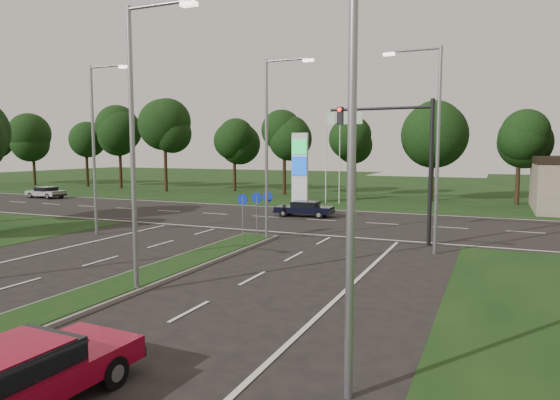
% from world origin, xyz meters
% --- Properties ---
extents(verge_far, '(160.00, 50.00, 0.02)m').
position_xyz_m(verge_far, '(0.00, 55.00, 0.00)').
color(verge_far, black).
rests_on(verge_far, ground).
extents(cross_road, '(160.00, 12.00, 0.02)m').
position_xyz_m(cross_road, '(0.00, 24.00, 0.00)').
color(cross_road, black).
rests_on(cross_road, ground).
extents(median_kerb, '(2.00, 26.00, 0.12)m').
position_xyz_m(median_kerb, '(0.00, 4.00, 0.06)').
color(median_kerb, slate).
rests_on(median_kerb, ground).
extents(streetlight_median_near, '(2.53, 0.22, 9.00)m').
position_xyz_m(streetlight_median_near, '(1.00, 6.00, 5.08)').
color(streetlight_median_near, gray).
rests_on(streetlight_median_near, ground).
extents(streetlight_median_far, '(2.53, 0.22, 9.00)m').
position_xyz_m(streetlight_median_far, '(1.00, 16.00, 5.08)').
color(streetlight_median_far, gray).
rests_on(streetlight_median_far, ground).
extents(streetlight_left_far, '(2.53, 0.22, 9.00)m').
position_xyz_m(streetlight_left_far, '(-8.30, 14.00, 5.08)').
color(streetlight_left_far, gray).
rests_on(streetlight_left_far, ground).
extents(streetlight_right_far, '(2.53, 0.22, 9.00)m').
position_xyz_m(streetlight_right_far, '(8.80, 16.00, 5.08)').
color(streetlight_right_far, gray).
rests_on(streetlight_right_far, ground).
extents(streetlight_right_near, '(2.53, 0.22, 9.00)m').
position_xyz_m(streetlight_right_near, '(8.80, 2.00, 5.08)').
color(streetlight_right_near, gray).
rests_on(streetlight_right_near, ground).
extents(traffic_signal, '(5.10, 0.42, 7.00)m').
position_xyz_m(traffic_signal, '(7.19, 18.00, 4.65)').
color(traffic_signal, black).
rests_on(traffic_signal, ground).
extents(median_signs, '(1.16, 1.76, 2.38)m').
position_xyz_m(median_signs, '(0.00, 16.40, 1.71)').
color(median_signs, gray).
rests_on(median_signs, ground).
extents(gas_pylon, '(5.80, 1.26, 8.00)m').
position_xyz_m(gas_pylon, '(-3.79, 33.05, 3.20)').
color(gas_pylon, silver).
rests_on(gas_pylon, ground).
extents(treeline_far, '(6.00, 6.00, 9.90)m').
position_xyz_m(treeline_far, '(0.10, 39.93, 6.83)').
color(treeline_far, black).
rests_on(treeline_far, ground).
extents(red_sedan, '(2.04, 4.59, 1.24)m').
position_xyz_m(red_sedan, '(3.83, -0.88, 0.67)').
color(red_sedan, maroon).
rests_on(red_sedan, ground).
extents(navy_sedan, '(3.99, 1.84, 1.07)m').
position_xyz_m(navy_sedan, '(-0.61, 25.15, 0.57)').
color(navy_sedan, black).
rests_on(navy_sedan, ground).
extents(far_car_a, '(3.88, 1.85, 1.09)m').
position_xyz_m(far_car_a, '(-27.70, 27.62, 0.58)').
color(far_car_a, '#A6A6A6').
rests_on(far_car_a, ground).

